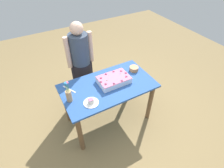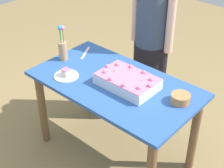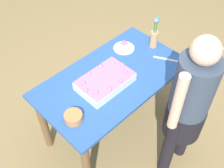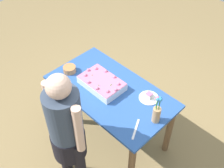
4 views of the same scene
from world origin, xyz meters
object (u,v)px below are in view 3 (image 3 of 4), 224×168
object	(u,v)px
sheet_cake	(105,81)
cake_knife	(166,59)
flower_vase	(154,37)
fruit_bowl	(73,117)
person_standing	(188,105)
serving_plate_with_slice	(124,47)

from	to	relation	value
sheet_cake	cake_knife	world-z (taller)	sheet_cake
sheet_cake	flower_vase	world-z (taller)	flower_vase
fruit_bowl	person_standing	xyz separation A→B (m)	(0.67, -0.56, 0.06)
sheet_cake	person_standing	bearing A→B (deg)	-69.02
flower_vase	cake_knife	bearing A→B (deg)	-106.66
sheet_cake	cake_knife	distance (m)	0.65
sheet_cake	person_standing	world-z (taller)	person_standing
fruit_bowl	person_standing	size ratio (longest dim) A/B	0.09
person_standing	serving_plate_with_slice	bearing A→B (deg)	-13.56
cake_knife	person_standing	bearing A→B (deg)	-65.33
sheet_cake	fruit_bowl	distance (m)	0.43
cake_knife	fruit_bowl	distance (m)	1.05
serving_plate_with_slice	sheet_cake	bearing A→B (deg)	-154.59
sheet_cake	serving_plate_with_slice	xyz separation A→B (m)	(0.46, 0.22, -0.03)
sheet_cake	person_standing	xyz separation A→B (m)	(0.25, -0.65, 0.04)
cake_knife	sheet_cake	bearing A→B (deg)	-132.51
serving_plate_with_slice	person_standing	size ratio (longest dim) A/B	0.14
cake_knife	serving_plate_with_slice	bearing A→B (deg)	175.46
serving_plate_with_slice	cake_knife	distance (m)	0.42
flower_vase	sheet_cake	bearing A→B (deg)	-176.40
serving_plate_with_slice	person_standing	xyz separation A→B (m)	(-0.21, -0.87, 0.07)
flower_vase	person_standing	xyz separation A→B (m)	(-0.44, -0.70, -0.02)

